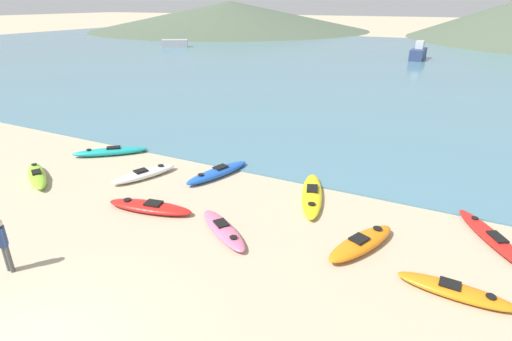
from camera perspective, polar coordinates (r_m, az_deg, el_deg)
name	(u,v)px	position (r m, az deg, el deg)	size (l,w,h in m)	color
bay_water	(399,63)	(48.94, 19.70, 14.24)	(160.00, 70.00, 0.06)	teal
far_hill_left	(230,15)	(103.96, -3.75, 21.25)	(66.62, 66.62, 6.53)	#4C5B47
kayak_on_sand_0	(493,238)	(13.52, 30.72, -8.27)	(2.24, 3.17, 0.30)	red
kayak_on_sand_1	(361,243)	(11.73, 14.82, -9.96)	(1.72, 2.77, 0.40)	orange
kayak_on_sand_2	(144,174)	(16.28, -15.68, -0.48)	(1.60, 2.74, 0.36)	white
kayak_on_sand_3	(37,175)	(17.69, -28.80, -0.61)	(2.79, 2.00, 0.41)	#8CCC2D
kayak_on_sand_4	(312,195)	(14.22, 7.99, -3.42)	(1.80, 3.60, 0.32)	yellow
kayak_on_sand_5	(223,229)	(12.09, -4.72, -8.39)	(2.53, 2.03, 0.31)	#E5668C
kayak_on_sand_6	(110,152)	(19.19, -20.10, 2.56)	(2.85, 2.57, 0.38)	teal
kayak_on_sand_7	(218,172)	(15.88, -5.49, -0.26)	(1.50, 3.13, 0.38)	blue
kayak_on_sand_8	(150,207)	(13.72, -14.93, -5.03)	(3.09, 1.29, 0.34)	red
kayak_on_sand_9	(455,291)	(10.88, 26.54, -15.09)	(2.66, 0.76, 0.31)	orange
person_near_foreground	(3,242)	(11.94, -32.41, -8.65)	(0.31, 0.27, 1.52)	#4C4C4C
moored_boat_2	(175,43)	(64.01, -11.51, 17.38)	(4.09, 3.55, 1.07)	#B2B2B7
moored_boat_3	(418,53)	(52.63, 22.17, 15.28)	(1.52, 4.31, 2.08)	navy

